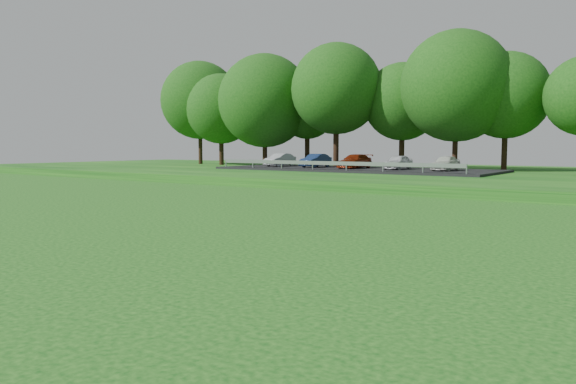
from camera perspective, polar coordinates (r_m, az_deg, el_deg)
The scene contains 1 object.
parking_lot at distance 48.32m, azimuth 6.75°, elevation 2.68°, with size 24.00×9.00×1.38m.
Camera 1 is at (-0.59, -9.48, 2.76)m, focal length 35.00 mm.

